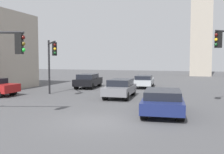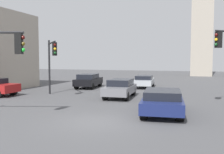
% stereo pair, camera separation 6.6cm
% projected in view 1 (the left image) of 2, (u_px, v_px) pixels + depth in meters
% --- Properties ---
extents(ground_plane, '(109.22, 109.22, 0.00)m').
position_uv_depth(ground_plane, '(98.00, 122.00, 12.29)').
color(ground_plane, '#4C4C4F').
extents(traffic_light_1, '(2.26, 2.67, 4.64)m').
position_uv_depth(traffic_light_1, '(52.00, 56.00, 20.42)').
color(traffic_light_1, black).
rests_on(traffic_light_1, ground_plane).
extents(car_1, '(2.13, 4.31, 1.43)m').
position_uv_depth(car_1, '(120.00, 88.00, 19.95)').
color(car_1, slate).
rests_on(car_1, ground_plane).
extents(car_2, '(2.61, 4.94, 1.34)m').
position_uv_depth(car_2, '(163.00, 101.00, 14.06)').
color(car_2, navy).
rests_on(car_2, ground_plane).
extents(car_3, '(2.21, 4.64, 1.29)m').
position_uv_depth(car_3, '(144.00, 81.00, 27.02)').
color(car_3, '#ADB2B7').
rests_on(car_3, ground_plane).
extents(car_4, '(2.32, 4.60, 1.47)m').
position_uv_depth(car_4, '(88.00, 80.00, 26.71)').
color(car_4, black).
rests_on(car_4, ground_plane).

